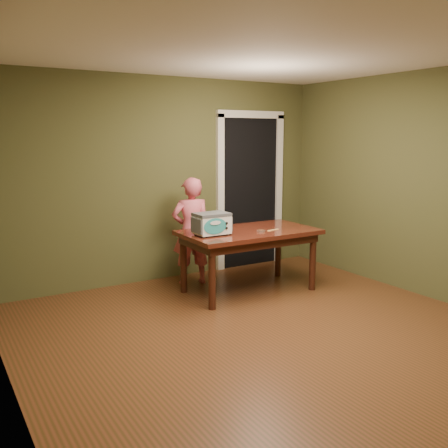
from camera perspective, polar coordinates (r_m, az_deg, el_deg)
name	(u,v)px	position (r m, az deg, el deg)	size (l,w,h in m)	color
floor	(284,342)	(4.70, 6.85, -13.30)	(5.00, 5.00, 0.00)	brown
room_shell	(288,154)	(4.32, 7.32, 7.96)	(4.52, 5.02, 2.61)	#474926
doorway	(238,191)	(7.39, 1.67, 3.82)	(1.10, 0.66, 2.25)	black
dining_table	(249,238)	(5.96, 2.85, -1.65)	(1.61, 0.92, 0.75)	#3D160D
toy_oven	(212,223)	(5.63, -1.41, 0.12)	(0.41, 0.28, 0.25)	#4C4F54
baking_pan	(261,231)	(5.85, 4.25, -0.77)	(0.10, 0.10, 0.02)	silver
spatula	(273,230)	(5.96, 5.62, -0.68)	(0.18, 0.03, 0.01)	#F3C269
child	(191,231)	(6.28, -3.77, -0.82)	(0.49, 0.32, 1.35)	#D8596A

